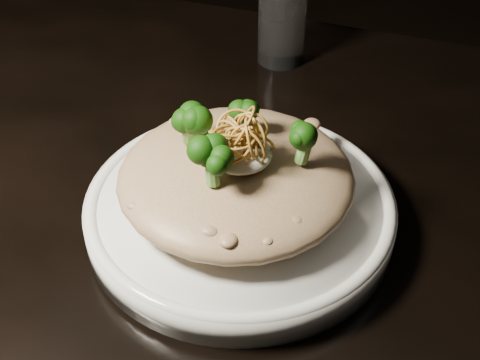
# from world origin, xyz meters

# --- Properties ---
(table) EXTENTS (1.10, 0.80, 0.75)m
(table) POSITION_xyz_m (0.00, 0.00, 0.67)
(table) COLOR black
(table) RESTS_ON ground
(plate) EXTENTS (0.30, 0.30, 0.03)m
(plate) POSITION_xyz_m (0.08, -0.04, 0.77)
(plate) COLOR white
(plate) RESTS_ON table
(risotto) EXTENTS (0.22, 0.22, 0.05)m
(risotto) POSITION_xyz_m (0.07, -0.04, 0.81)
(risotto) COLOR brown
(risotto) RESTS_ON plate
(broccoli) EXTENTS (0.15, 0.15, 0.05)m
(broccoli) POSITION_xyz_m (0.07, -0.04, 0.86)
(broccoli) COLOR black
(broccoli) RESTS_ON risotto
(cheese) EXTENTS (0.06, 0.06, 0.02)m
(cheese) POSITION_xyz_m (0.08, -0.05, 0.84)
(cheese) COLOR silver
(cheese) RESTS_ON risotto
(shallots) EXTENTS (0.06, 0.06, 0.04)m
(shallots) POSITION_xyz_m (0.08, -0.05, 0.87)
(shallots) COLOR #93631F
(shallots) RESTS_ON cheese
(drinking_glass) EXTENTS (0.08, 0.08, 0.11)m
(drinking_glass) POSITION_xyz_m (0.02, 0.28, 0.80)
(drinking_glass) COLOR silver
(drinking_glass) RESTS_ON table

